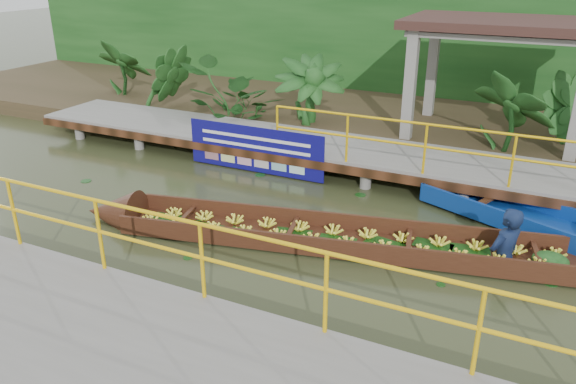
% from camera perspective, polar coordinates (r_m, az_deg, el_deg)
% --- Properties ---
extents(ground, '(80.00, 80.00, 0.00)m').
position_cam_1_polar(ground, '(10.06, -2.48, -3.92)').
color(ground, '#2E3319').
rests_on(ground, ground).
extents(land_strip, '(30.00, 8.00, 0.45)m').
position_cam_1_polar(land_strip, '(16.55, 9.86, 7.48)').
color(land_strip, '#352E1A').
rests_on(land_strip, ground).
extents(far_dock, '(16.00, 2.06, 1.66)m').
position_cam_1_polar(far_dock, '(12.76, 4.81, 4.28)').
color(far_dock, slate).
rests_on(far_dock, ground).
extents(near_dock, '(18.00, 2.40, 1.73)m').
position_cam_1_polar(near_dock, '(6.50, -12.61, -18.39)').
color(near_dock, slate).
rests_on(near_dock, ground).
extents(pavilion, '(4.40, 3.00, 3.00)m').
position_cam_1_polar(pavilion, '(14.36, 21.07, 14.58)').
color(pavilion, slate).
rests_on(pavilion, ground).
extents(foliage_backdrop, '(30.00, 0.80, 4.00)m').
position_cam_1_polar(foliage_backdrop, '(18.57, 12.50, 14.55)').
color(foliage_backdrop, '#154215').
rests_on(foliage_backdrop, ground).
extents(vendor_boat, '(9.75, 2.96, 2.18)m').
position_cam_1_polar(vendor_boat, '(9.43, 8.49, -4.44)').
color(vendor_boat, '#351A0E').
rests_on(vendor_boat, ground).
extents(moored_blue_boat, '(4.06, 2.45, 0.95)m').
position_cam_1_polar(moored_blue_boat, '(10.71, 26.53, -3.75)').
color(moored_blue_boat, navy).
rests_on(moored_blue_boat, ground).
extents(blue_banner, '(3.33, 0.04, 1.04)m').
position_cam_1_polar(blue_banner, '(12.53, -3.38, 4.36)').
color(blue_banner, '#0F0C66').
rests_on(blue_banner, ground).
extents(tropical_plants, '(14.26, 1.26, 1.58)m').
position_cam_1_polar(tropical_plants, '(14.87, 1.10, 10.11)').
color(tropical_plants, '#154215').
rests_on(tropical_plants, ground).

